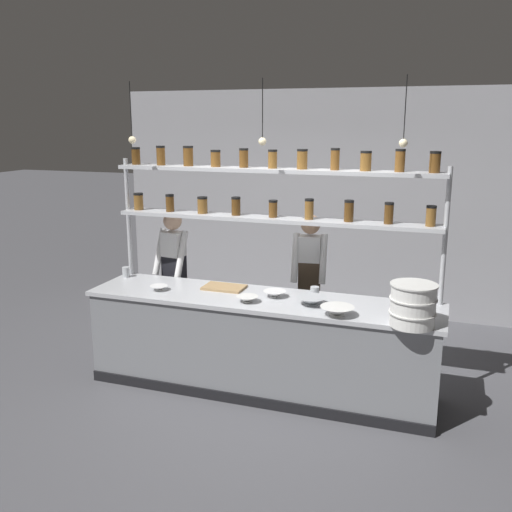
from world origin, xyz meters
The scene contains 16 objects.
ground_plane centered at (0.00, 0.00, 0.00)m, with size 40.00×40.00×0.00m, color #4C4C51.
back_wall centered at (0.00, 2.65, 1.46)m, with size 5.72×0.12×2.93m, color #939399.
prep_counter centered at (0.00, 0.00, 0.46)m, with size 3.32×0.76×0.92m.
spice_shelf_unit centered at (0.00, 0.33, 1.82)m, with size 3.21×0.28×2.29m.
chef_left centered at (-1.21, 0.60, 0.90)m, with size 0.39×0.31×1.58m.
chef_center centered at (0.26, 0.82, 0.91)m, with size 0.39×0.31×1.59m.
container_stack centered at (1.38, -0.31, 1.09)m, with size 0.38×0.38×0.35m.
cutting_board centered at (-0.44, 0.16, 0.93)m, with size 0.40×0.26×0.02m.
prep_bowl_near_left centered at (-0.08, -0.17, 0.95)m, with size 0.20×0.20×0.06m.
prep_bowl_center_front centered at (-1.01, -0.11, 0.94)m, with size 0.17×0.17×0.05m.
prep_bowl_center_back centered at (0.11, 0.06, 0.95)m, with size 0.21×0.21×0.06m.
prep_bowl_near_right centered at (0.50, -0.06, 0.96)m, with size 0.27×0.27×0.07m.
prep_bowl_far_left centered at (0.77, -0.27, 0.96)m, with size 0.29×0.29×0.08m.
serving_cup_front centered at (0.47, 0.18, 0.97)m, with size 0.08×0.08×0.10m.
serving_cup_by_board centered at (-1.57, 0.22, 0.97)m, with size 0.08×0.08×0.11m.
pendant_light_row centered at (-0.02, 0.00, 2.37)m, with size 2.57×0.07×0.57m.
Camera 1 is at (1.61, -4.81, 2.52)m, focal length 40.00 mm.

